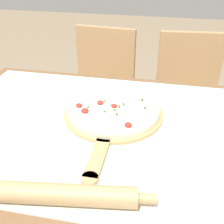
{
  "coord_description": "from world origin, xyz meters",
  "views": [
    {
      "loc": [
        0.11,
        -0.79,
        1.34
      ],
      "look_at": [
        -0.06,
        0.06,
        0.8
      ],
      "focal_mm": 45.0,
      "sensor_mm": 36.0,
      "label": 1
    }
  ],
  "objects_px": {
    "pizza": "(113,109)",
    "chair_right": "(187,96)",
    "pizza_peel": "(113,116)",
    "rolling_pin": "(59,194)",
    "chair_left": "(102,89)"
  },
  "relations": [
    {
      "from": "pizza",
      "to": "chair_right",
      "type": "distance_m",
      "value": 0.83
    },
    {
      "from": "pizza",
      "to": "chair_right",
      "type": "xyz_separation_m",
      "value": [
        0.32,
        0.71,
        -0.29
      ]
    },
    {
      "from": "pizza",
      "to": "rolling_pin",
      "type": "distance_m",
      "value": 0.43
    },
    {
      "from": "chair_left",
      "to": "chair_right",
      "type": "xyz_separation_m",
      "value": [
        0.54,
        0.0,
        0.0
      ]
    },
    {
      "from": "pizza_peel",
      "to": "chair_right",
      "type": "relative_size",
      "value": 0.63
    },
    {
      "from": "pizza",
      "to": "chair_right",
      "type": "bearing_deg",
      "value": 65.28
    },
    {
      "from": "pizza",
      "to": "rolling_pin",
      "type": "bearing_deg",
      "value": -97.21
    },
    {
      "from": "pizza_peel",
      "to": "rolling_pin",
      "type": "height_order",
      "value": "rolling_pin"
    },
    {
      "from": "chair_right",
      "to": "pizza",
      "type": "bearing_deg",
      "value": -119.55
    },
    {
      "from": "pizza_peel",
      "to": "pizza",
      "type": "relative_size",
      "value": 1.62
    },
    {
      "from": "pizza_peel",
      "to": "rolling_pin",
      "type": "relative_size",
      "value": 1.15
    },
    {
      "from": "pizza",
      "to": "chair_left",
      "type": "height_order",
      "value": "chair_left"
    },
    {
      "from": "chair_left",
      "to": "chair_right",
      "type": "height_order",
      "value": "same"
    },
    {
      "from": "pizza_peel",
      "to": "chair_right",
      "type": "height_order",
      "value": "chair_right"
    },
    {
      "from": "pizza_peel",
      "to": "chair_left",
      "type": "distance_m",
      "value": 0.8
    }
  ]
}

